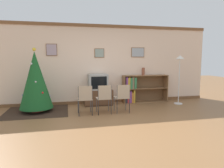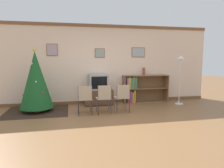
{
  "view_description": "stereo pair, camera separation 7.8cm",
  "coord_description": "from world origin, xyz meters",
  "px_view_note": "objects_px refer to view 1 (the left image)",
  "views": [
    {
      "loc": [
        -1.05,
        -4.32,
        1.54
      ],
      "look_at": [
        0.23,
        1.38,
        0.8
      ],
      "focal_mm": 32.0,
      "sensor_mm": 36.0,
      "label": 1
    },
    {
      "loc": [
        -0.98,
        -4.33,
        1.54
      ],
      "look_at": [
        0.23,
        1.38,
        0.8
      ],
      "focal_mm": 32.0,
      "sensor_mm": 36.0,
      "label": 2
    }
  ],
  "objects_px": {
    "christmas_tree": "(36,80)",
    "folding_chair_left": "(85,98)",
    "television": "(98,82)",
    "folding_chair_right": "(122,97)",
    "standing_lamp": "(180,67)",
    "bookshelf": "(137,89)",
    "folding_chair_center": "(104,97)",
    "tv_console": "(98,97)",
    "vase": "(143,71)"
  },
  "relations": [
    {
      "from": "folding_chair_right",
      "to": "standing_lamp",
      "type": "distance_m",
      "value": 2.43
    },
    {
      "from": "folding_chair_left",
      "to": "folding_chair_right",
      "type": "distance_m",
      "value": 1.06
    },
    {
      "from": "folding_chair_center",
      "to": "standing_lamp",
      "type": "bearing_deg",
      "value": 14.17
    },
    {
      "from": "christmas_tree",
      "to": "television",
      "type": "height_order",
      "value": "christmas_tree"
    },
    {
      "from": "folding_chair_center",
      "to": "standing_lamp",
      "type": "distance_m",
      "value": 2.91
    },
    {
      "from": "christmas_tree",
      "to": "standing_lamp",
      "type": "bearing_deg",
      "value": -0.17
    },
    {
      "from": "bookshelf",
      "to": "standing_lamp",
      "type": "height_order",
      "value": "standing_lamp"
    },
    {
      "from": "folding_chair_right",
      "to": "standing_lamp",
      "type": "xyz_separation_m",
      "value": [
        2.19,
        0.69,
        0.8
      ]
    },
    {
      "from": "folding_chair_left",
      "to": "folding_chair_center",
      "type": "relative_size",
      "value": 1.0
    },
    {
      "from": "tv_console",
      "to": "folding_chair_right",
      "type": "bearing_deg",
      "value": -65.21
    },
    {
      "from": "television",
      "to": "folding_chair_left",
      "type": "bearing_deg",
      "value": -114.84
    },
    {
      "from": "folding_chair_left",
      "to": "standing_lamp",
      "type": "relative_size",
      "value": 0.49
    },
    {
      "from": "television",
      "to": "folding_chair_left",
      "type": "distance_m",
      "value": 1.3
    },
    {
      "from": "television",
      "to": "bookshelf",
      "type": "xyz_separation_m",
      "value": [
        1.43,
        0.1,
        -0.29
      ]
    },
    {
      "from": "christmas_tree",
      "to": "folding_chair_center",
      "type": "relative_size",
      "value": 2.26
    },
    {
      "from": "tv_console",
      "to": "vase",
      "type": "xyz_separation_m",
      "value": [
        1.64,
        0.11,
        0.84
      ]
    },
    {
      "from": "folding_chair_center",
      "to": "bookshelf",
      "type": "relative_size",
      "value": 0.51
    },
    {
      "from": "bookshelf",
      "to": "standing_lamp",
      "type": "xyz_separation_m",
      "value": [
        1.29,
        -0.56,
        0.78
      ]
    },
    {
      "from": "television",
      "to": "bookshelf",
      "type": "relative_size",
      "value": 0.38
    },
    {
      "from": "christmas_tree",
      "to": "television",
      "type": "distance_m",
      "value": 1.95
    },
    {
      "from": "folding_chair_right",
      "to": "vase",
      "type": "height_order",
      "value": "vase"
    },
    {
      "from": "television",
      "to": "bookshelf",
      "type": "height_order",
      "value": "television"
    },
    {
      "from": "folding_chair_left",
      "to": "vase",
      "type": "distance_m",
      "value": 2.59
    },
    {
      "from": "tv_console",
      "to": "vase",
      "type": "distance_m",
      "value": 1.85
    },
    {
      "from": "folding_chair_left",
      "to": "standing_lamp",
      "type": "bearing_deg",
      "value": 11.93
    },
    {
      "from": "tv_console",
      "to": "television",
      "type": "distance_m",
      "value": 0.52
    },
    {
      "from": "folding_chair_left",
      "to": "christmas_tree",
      "type": "bearing_deg",
      "value": 152.79
    },
    {
      "from": "christmas_tree",
      "to": "folding_chair_left",
      "type": "bearing_deg",
      "value": -27.21
    },
    {
      "from": "folding_chair_right",
      "to": "folding_chair_center",
      "type": "bearing_deg",
      "value": 180.0
    },
    {
      "from": "christmas_tree",
      "to": "bookshelf",
      "type": "distance_m",
      "value": 3.39
    },
    {
      "from": "television",
      "to": "folding_chair_right",
      "type": "relative_size",
      "value": 0.75
    },
    {
      "from": "folding_chair_right",
      "to": "standing_lamp",
      "type": "bearing_deg",
      "value": 17.41
    },
    {
      "from": "christmas_tree",
      "to": "folding_chair_center",
      "type": "xyz_separation_m",
      "value": [
        1.89,
        -0.7,
        -0.45
      ]
    },
    {
      "from": "folding_chair_left",
      "to": "folding_chair_right",
      "type": "height_order",
      "value": "same"
    },
    {
      "from": "vase",
      "to": "folding_chair_right",
      "type": "bearing_deg",
      "value": -131.42
    },
    {
      "from": "folding_chair_left",
      "to": "bookshelf",
      "type": "relative_size",
      "value": 0.51
    },
    {
      "from": "tv_console",
      "to": "folding_chair_right",
      "type": "xyz_separation_m",
      "value": [
        0.53,
        -1.15,
        0.21
      ]
    },
    {
      "from": "vase",
      "to": "bookshelf",
      "type": "bearing_deg",
      "value": -175.23
    },
    {
      "from": "bookshelf",
      "to": "tv_console",
      "type": "bearing_deg",
      "value": -176.19
    },
    {
      "from": "tv_console",
      "to": "television",
      "type": "relative_size",
      "value": 1.53
    },
    {
      "from": "christmas_tree",
      "to": "standing_lamp",
      "type": "distance_m",
      "value": 4.62
    },
    {
      "from": "folding_chair_center",
      "to": "folding_chair_right",
      "type": "height_order",
      "value": "same"
    },
    {
      "from": "folding_chair_center",
      "to": "standing_lamp",
      "type": "xyz_separation_m",
      "value": [
        2.72,
        0.69,
        0.8
      ]
    },
    {
      "from": "christmas_tree",
      "to": "folding_chair_center",
      "type": "height_order",
      "value": "christmas_tree"
    },
    {
      "from": "folding_chair_center",
      "to": "vase",
      "type": "relative_size",
      "value": 3.08
    },
    {
      "from": "folding_chair_left",
      "to": "bookshelf",
      "type": "xyz_separation_m",
      "value": [
        1.96,
        1.24,
        0.02
      ]
    },
    {
      "from": "folding_chair_left",
      "to": "bookshelf",
      "type": "height_order",
      "value": "bookshelf"
    },
    {
      "from": "folding_chair_center",
      "to": "bookshelf",
      "type": "height_order",
      "value": "bookshelf"
    },
    {
      "from": "folding_chair_left",
      "to": "vase",
      "type": "relative_size",
      "value": 3.08
    },
    {
      "from": "tv_console",
      "to": "folding_chair_left",
      "type": "distance_m",
      "value": 1.28
    }
  ]
}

